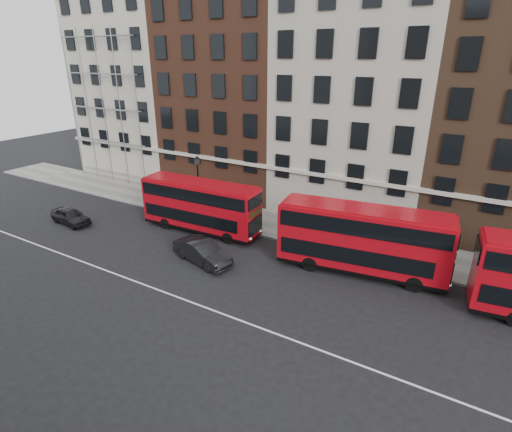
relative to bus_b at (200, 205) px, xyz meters
The scene contains 11 objects.
ground 11.06m from the bus_b, 36.13° to the right, with size 120.00×120.00×0.00m, color black.
pavement 9.90m from the bus_b, 25.19° to the left, with size 80.00×5.00×0.15m, color gray.
kerb 9.15m from the bus_b, 10.45° to the left, with size 80.00×0.30×0.16m, color gray.
road_centre_line 12.32m from the bus_b, 43.79° to the right, with size 70.00×0.12×0.01m, color white.
building_terrace 16.35m from the bus_b, 53.70° to the left, with size 64.00×11.95×22.00m.
bus_b is the anchor object (origin of this frame).
bus_c 13.01m from the bus_b, ahead, with size 10.91×3.98×4.49m.
car_rear 11.40m from the bus_b, 156.93° to the right, with size 1.63×4.05×1.38m, color black.
car_front 5.51m from the bus_b, 51.20° to the right, with size 1.63×4.68×1.54m, color black.
lamp_post_left 3.27m from the bus_b, 129.75° to the left, with size 0.44×0.44×5.33m.
iron_railings 10.90m from the bus_b, 35.82° to the left, with size 6.60×0.06×1.00m, color black, non-canonical shape.
Camera 1 is at (10.15, -16.92, 13.31)m, focal length 28.00 mm.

